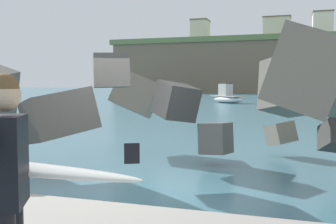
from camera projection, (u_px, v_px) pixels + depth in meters
The scene contains 11 objects.
ground_plane at pixel (132, 186), 7.58m from camera, with size 400.00×400.00×0.00m, color #42707F.
breakwater_jetty at pixel (236, 111), 8.36m from camera, with size 31.27×7.52×3.14m.
surfer_with_board at pixel (6, 182), 2.70m from camera, with size 2.02×1.49×1.78m.
boat_near_centre at pixel (161, 95), 52.61m from camera, with size 5.17×4.35×1.77m.
boat_near_right at pixel (227, 97), 41.65m from camera, with size 4.36×4.38×2.12m.
mooring_buoy_inner at pixel (260, 103), 35.99m from camera, with size 0.44×0.44×0.44m.
mooring_buoy_middle at pixel (123, 99), 45.91m from camera, with size 0.44×0.44×0.44m.
headland_bluff at pixel (287, 67), 98.34m from camera, with size 81.28×33.48×12.67m.
station_building_west at pixel (277, 30), 99.55m from camera, with size 6.89×5.75×6.25m.
station_building_central at pixel (322, 26), 94.96m from camera, with size 4.72×6.31×6.66m.
station_building_east at pixel (200, 31), 100.48m from camera, with size 4.34×5.30×5.73m.
Camera 1 is at (2.92, -6.90, 1.94)m, focal length 42.09 mm.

